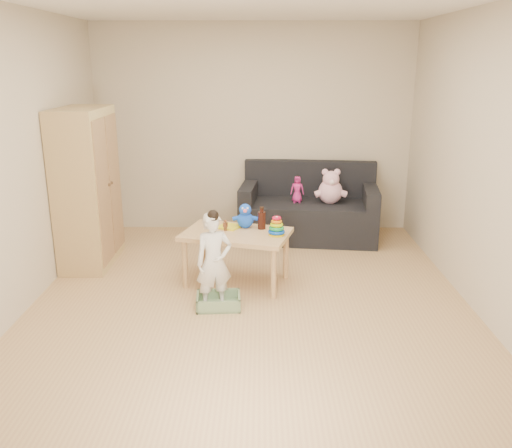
{
  "coord_description": "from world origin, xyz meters",
  "views": [
    {
      "loc": [
        0.09,
        -4.67,
        2.14
      ],
      "look_at": [
        0.05,
        0.25,
        0.65
      ],
      "focal_mm": 38.0,
      "sensor_mm": 36.0,
      "label": 1
    }
  ],
  "objects_px": {
    "wardrobe": "(87,188)",
    "toddler": "(214,263)",
    "play_table": "(237,258)",
    "sofa": "(308,220)"
  },
  "relations": [
    {
      "from": "wardrobe",
      "to": "toddler",
      "type": "distance_m",
      "value": 1.9
    },
    {
      "from": "wardrobe",
      "to": "play_table",
      "type": "distance_m",
      "value": 1.81
    },
    {
      "from": "wardrobe",
      "to": "sofa",
      "type": "distance_m",
      "value": 2.66
    },
    {
      "from": "sofa",
      "to": "toddler",
      "type": "height_order",
      "value": "toddler"
    },
    {
      "from": "play_table",
      "to": "sofa",
      "type": "bearing_deg",
      "value": 59.95
    },
    {
      "from": "sofa",
      "to": "toddler",
      "type": "relative_size",
      "value": 1.91
    },
    {
      "from": "play_table",
      "to": "toddler",
      "type": "relative_size",
      "value": 1.17
    },
    {
      "from": "wardrobe",
      "to": "play_table",
      "type": "height_order",
      "value": "wardrobe"
    },
    {
      "from": "wardrobe",
      "to": "toddler",
      "type": "bearing_deg",
      "value": -38.96
    },
    {
      "from": "wardrobe",
      "to": "sofa",
      "type": "xyz_separation_m",
      "value": [
        2.44,
        0.86,
        -0.61
      ]
    }
  ]
}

